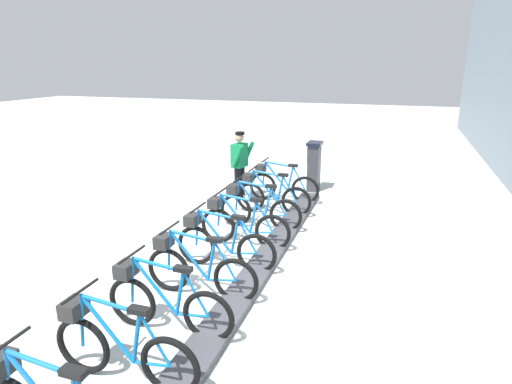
# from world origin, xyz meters

# --- Properties ---
(ground_plane) EXTENTS (60.00, 60.00, 0.00)m
(ground_plane) POSITION_xyz_m (0.00, 0.00, 0.00)
(ground_plane) COLOR silver
(dock_rail_base) EXTENTS (0.44, 9.20, 0.10)m
(dock_rail_base) POSITION_xyz_m (0.00, 0.00, 0.05)
(dock_rail_base) COLOR #47474C
(dock_rail_base) RESTS_ON ground
(payment_kiosk) EXTENTS (0.36, 0.52, 1.28)m
(payment_kiosk) POSITION_xyz_m (0.05, -5.19, 0.67)
(payment_kiosk) COLOR #38383D
(payment_kiosk) RESTS_ON ground
(bike_docked_0) EXTENTS (1.72, 0.54, 1.02)m
(bike_docked_0) POSITION_xyz_m (0.63, -4.00, 0.43)
(bike_docked_0) COLOR black
(bike_docked_0) RESTS_ON ground
(bike_docked_1) EXTENTS (1.72, 0.54, 1.02)m
(bike_docked_1) POSITION_xyz_m (0.63, -3.07, 0.43)
(bike_docked_1) COLOR black
(bike_docked_1) RESTS_ON ground
(bike_docked_2) EXTENTS (1.72, 0.54, 1.02)m
(bike_docked_2) POSITION_xyz_m (0.63, -2.13, 0.43)
(bike_docked_2) COLOR black
(bike_docked_2) RESTS_ON ground
(bike_docked_3) EXTENTS (1.72, 0.54, 1.02)m
(bike_docked_3) POSITION_xyz_m (0.63, -1.20, 0.43)
(bike_docked_3) COLOR black
(bike_docked_3) RESTS_ON ground
(bike_docked_4) EXTENTS (1.72, 0.54, 1.02)m
(bike_docked_4) POSITION_xyz_m (0.63, -0.27, 0.43)
(bike_docked_4) COLOR black
(bike_docked_4) RESTS_ON ground
(bike_docked_5) EXTENTS (1.72, 0.54, 1.02)m
(bike_docked_5) POSITION_xyz_m (0.63, 0.67, 0.43)
(bike_docked_5) COLOR black
(bike_docked_5) RESTS_ON ground
(bike_docked_6) EXTENTS (1.72, 0.54, 1.02)m
(bike_docked_6) POSITION_xyz_m (0.63, 1.60, 0.43)
(bike_docked_6) COLOR black
(bike_docked_6) RESTS_ON ground
(bike_docked_7) EXTENTS (1.72, 0.54, 1.02)m
(bike_docked_7) POSITION_xyz_m (0.63, 2.53, 0.43)
(bike_docked_7) COLOR black
(bike_docked_7) RESTS_ON ground
(worker_near_rack) EXTENTS (0.54, 0.67, 1.66)m
(worker_near_rack) POSITION_xyz_m (1.61, -3.86, 0.91)
(worker_near_rack) COLOR white
(worker_near_rack) RESTS_ON ground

